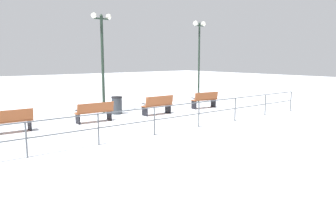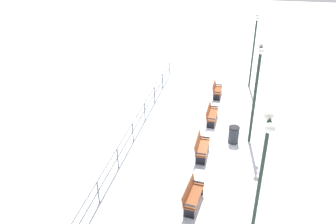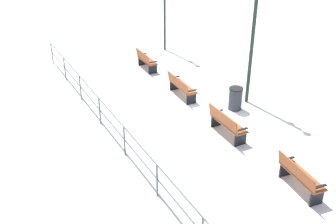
# 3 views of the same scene
# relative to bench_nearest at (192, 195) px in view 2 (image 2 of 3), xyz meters

# --- Properties ---
(ground_plane) EXTENTS (80.00, 80.00, 0.00)m
(ground_plane) POSITION_rel_bench_nearest_xyz_m (0.17, 4.89, -0.48)
(ground_plane) COLOR white
(ground_plane) RESTS_ON ground
(bench_nearest) EXTENTS (0.69, 1.58, 0.89)m
(bench_nearest) POSITION_rel_bench_nearest_xyz_m (0.00, 0.00, 0.00)
(bench_nearest) COLOR brown
(bench_nearest) RESTS_ON ground
(bench_second) EXTENTS (0.57, 1.60, 0.93)m
(bench_second) POSITION_rel_bench_nearest_xyz_m (-0.06, 3.26, 0.00)
(bench_second) COLOR brown
(bench_second) RESTS_ON ground
(bench_third) EXTENTS (0.57, 1.66, 0.86)m
(bench_third) POSITION_rel_bench_nearest_xyz_m (0.09, 6.53, -0.02)
(bench_third) COLOR brown
(bench_third) RESTS_ON ground
(bench_fourth) EXTENTS (0.56, 1.39, 0.88)m
(bench_fourth) POSITION_rel_bench_nearest_xyz_m (0.11, 9.80, -0.03)
(bench_fourth) COLOR brown
(bench_fourth) RESTS_ON ground
(lamppost_near) EXTENTS (0.29, 0.96, 4.89)m
(lamppost_near) POSITION_rel_bench_nearest_xyz_m (2.13, -1.59, 3.03)
(lamppost_near) COLOR #1E2D23
(lamppost_near) RESTS_ON ground
(lamppost_middle) EXTENTS (0.27, 1.05, 4.84)m
(lamppost_middle) POSITION_rel_bench_nearest_xyz_m (2.13, 4.97, 2.69)
(lamppost_middle) COLOR #1E2D23
(lamppost_middle) RESTS_ON ground
(lamppost_far) EXTENTS (0.27, 0.90, 4.68)m
(lamppost_far) POSITION_rel_bench_nearest_xyz_m (2.13, 11.78, 2.79)
(lamppost_far) COLOR #1E2D23
(lamppost_far) RESTS_ON ground
(waterfront_railing) EXTENTS (0.05, 15.44, 1.02)m
(waterfront_railing) POSITION_rel_bench_nearest_xyz_m (-3.46, 4.89, 0.22)
(waterfront_railing) COLOR #4C5156
(waterfront_railing) RESTS_ON ground
(trash_bin) EXTENTS (0.52, 0.52, 0.87)m
(trash_bin) POSITION_rel_bench_nearest_xyz_m (1.35, 4.69, -0.04)
(trash_bin) COLOR #2D3338
(trash_bin) RESTS_ON ground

